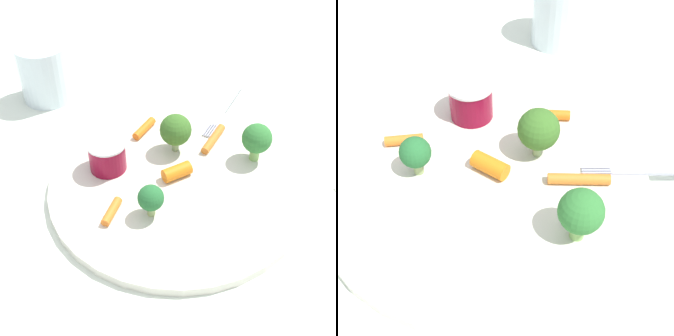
# 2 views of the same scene
# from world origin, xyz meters

# --- Properties ---
(ground_plane) EXTENTS (2.40, 2.40, 0.00)m
(ground_plane) POSITION_xyz_m (0.00, 0.00, 0.00)
(ground_plane) COLOR white
(plate) EXTENTS (0.32, 0.32, 0.01)m
(plate) POSITION_xyz_m (0.00, 0.00, 0.01)
(plate) COLOR silver
(plate) RESTS_ON ground_plane
(sauce_cup) EXTENTS (0.05, 0.05, 0.04)m
(sauce_cup) POSITION_xyz_m (-0.09, 0.03, 0.03)
(sauce_cup) COLOR maroon
(sauce_cup) RESTS_ON plate
(broccoli_floret_0) EXTENTS (0.03, 0.03, 0.04)m
(broccoli_floret_0) POSITION_xyz_m (-0.03, -0.06, 0.04)
(broccoli_floret_0) COLOR #98AF6B
(broccoli_floret_0) RESTS_ON plate
(broccoli_floret_1) EXTENTS (0.04, 0.04, 0.05)m
(broccoli_floret_1) POSITION_xyz_m (-0.00, 0.06, 0.05)
(broccoli_floret_1) COLOR #8DAC72
(broccoli_floret_1) RESTS_ON plate
(broccoli_floret_2) EXTENTS (0.04, 0.04, 0.05)m
(broccoli_floret_2) POSITION_xyz_m (0.10, 0.04, 0.04)
(broccoli_floret_2) COLOR #85BE63
(broccoli_floret_2) RESTS_ON plate
(carrot_stick_0) EXTENTS (0.02, 0.04, 0.01)m
(carrot_stick_0) POSITION_xyz_m (-0.08, -0.06, 0.02)
(carrot_stick_0) COLOR orange
(carrot_stick_0) RESTS_ON plate
(carrot_stick_1) EXTENTS (0.03, 0.04, 0.01)m
(carrot_stick_1) POSITION_xyz_m (-0.04, 0.10, 0.02)
(carrot_stick_1) COLOR orange
(carrot_stick_1) RESTS_ON plate
(carrot_stick_2) EXTENTS (0.04, 0.03, 0.02)m
(carrot_stick_2) POSITION_xyz_m (-0.00, 0.01, 0.02)
(carrot_stick_2) COLOR orange
(carrot_stick_2) RESTS_ON plate
(carrot_stick_3) EXTENTS (0.04, 0.06, 0.01)m
(carrot_stick_3) POSITION_xyz_m (0.05, 0.07, 0.02)
(carrot_stick_3) COLOR orange
(carrot_stick_3) RESTS_ON plate
(fork) EXTENTS (0.08, 0.15, 0.00)m
(fork) POSITION_xyz_m (0.08, 0.15, 0.01)
(fork) COLOR #ACB0C1
(fork) RESTS_ON plate
(drinking_glass) EXTENTS (0.08, 0.08, 0.09)m
(drinking_glass) POSITION_xyz_m (-0.19, 0.21, 0.04)
(drinking_glass) COLOR silver
(drinking_glass) RESTS_ON ground_plane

